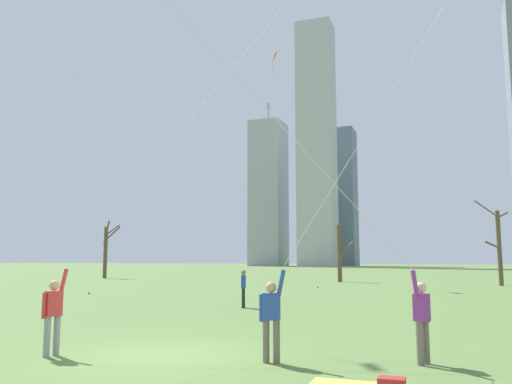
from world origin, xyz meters
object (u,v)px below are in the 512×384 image
(distant_kite_drifting_left_orange, at_px, (278,71))
(kite_flyer_foreground_left_red, at_px, (349,187))
(bystander_far_off_by_trees, at_px, (243,286))
(bare_tree_rightmost, at_px, (499,245))
(kite_flyer_midfield_right_purple, at_px, (155,182))
(kite_flyer_foreground_right_pink, at_px, (348,227))
(bare_tree_left_of_center, at_px, (106,249))
(bare_tree_far_right_edge, at_px, (340,253))

(distant_kite_drifting_left_orange, bearing_deg, kite_flyer_foreground_left_red, -69.67)
(bystander_far_off_by_trees, distance_m, bare_tree_rightmost, 26.95)
(kite_flyer_midfield_right_purple, xyz_separation_m, bare_tree_rightmost, (10.48, 33.82, -0.90))
(kite_flyer_foreground_right_pink, relative_size, bystander_far_off_by_trees, 5.39)
(bare_tree_left_of_center, height_order, bare_tree_rightmost, bare_tree_rightmost)
(distant_kite_drifting_left_orange, bearing_deg, kite_flyer_midfield_right_purple, -77.67)
(kite_flyer_foreground_right_pink, xyz_separation_m, bare_tree_rightmost, (5.40, 35.05, 0.43))
(kite_flyer_foreground_right_pink, distance_m, bare_tree_far_right_edge, 38.03)
(kite_flyer_foreground_left_red, relative_size, kite_flyer_midfield_right_purple, 1.07)
(distant_kite_drifting_left_orange, xyz_separation_m, bare_tree_rightmost, (17.16, 3.26, -15.42))
(kite_flyer_foreground_right_pink, bearing_deg, kite_flyer_midfield_right_purple, 166.46)
(bare_tree_left_of_center, relative_size, bare_tree_far_right_edge, 1.19)
(bystander_far_off_by_trees, height_order, bare_tree_far_right_edge, bare_tree_far_right_edge)
(bare_tree_far_right_edge, bearing_deg, distant_kite_drifting_left_orange, -126.98)
(bystander_far_off_by_trees, bearing_deg, kite_flyer_foreground_left_red, -59.16)
(kite_flyer_foreground_right_pink, relative_size, kite_flyer_midfield_right_purple, 0.52)
(bare_tree_rightmost, height_order, bare_tree_far_right_edge, bare_tree_rightmost)
(bare_tree_far_right_edge, bearing_deg, bare_tree_left_of_center, 179.97)
(kite_flyer_foreground_left_red, bearing_deg, bystander_far_off_by_trees, 120.84)
(kite_flyer_midfield_right_purple, distance_m, bare_tree_rightmost, 35.42)
(kite_flyer_midfield_right_purple, relative_size, bare_tree_left_of_center, 2.74)
(bare_tree_rightmost, bearing_deg, bystander_far_off_by_trees, -116.50)
(kite_flyer_foreground_left_red, xyz_separation_m, bystander_far_off_by_trees, (-6.66, 11.16, -2.55))
(bystander_far_off_by_trees, height_order, bare_tree_rightmost, bare_tree_rightmost)
(bystander_far_off_by_trees, bearing_deg, bare_tree_rightmost, 63.50)
(bystander_far_off_by_trees, distance_m, bare_tree_far_right_edge, 26.32)
(distant_kite_drifting_left_orange, relative_size, bare_tree_left_of_center, 3.39)
(bare_tree_rightmost, bearing_deg, bare_tree_left_of_center, 176.71)
(kite_flyer_foreground_left_red, xyz_separation_m, bare_tree_left_of_center, (-33.31, 37.42, -0.29))
(kite_flyer_foreground_left_red, distance_m, kite_flyer_foreground_right_pink, 0.78)
(kite_flyer_foreground_right_pink, height_order, bystander_far_off_by_trees, kite_flyer_foreground_right_pink)
(kite_flyer_foreground_left_red, xyz_separation_m, bare_tree_far_right_edge, (-7.71, 37.41, -0.82))
(bare_tree_left_of_center, bearing_deg, distant_kite_drifting_left_orange, -14.33)
(kite_flyer_foreground_left_red, height_order, bare_tree_rightmost, kite_flyer_foreground_left_red)
(kite_flyer_foreground_left_red, bearing_deg, distant_kite_drifting_left_orange, 110.33)
(kite_flyer_midfield_right_purple, height_order, bare_tree_far_right_edge, kite_flyer_midfield_right_purple)
(kite_flyer_foreground_left_red, distance_m, bare_tree_rightmost, 35.60)
(bare_tree_left_of_center, xyz_separation_m, bare_tree_far_right_edge, (25.59, -0.02, -0.54))
(bystander_far_off_by_trees, bearing_deg, bare_tree_left_of_center, 135.42)
(kite_flyer_midfield_right_purple, xyz_separation_m, bare_tree_left_of_center, (-28.15, 36.05, -0.85))
(kite_flyer_foreground_right_pink, height_order, bare_tree_left_of_center, kite_flyer_foreground_right_pink)
(bare_tree_left_of_center, bearing_deg, kite_flyer_midfield_right_purple, -52.01)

